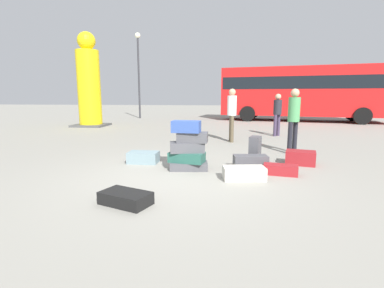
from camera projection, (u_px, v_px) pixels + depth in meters
name	position (u px, v px, depth m)	size (l,w,h in m)	color
ground_plane	(178.00, 177.00, 5.42)	(80.00, 80.00, 0.00)	gray
suitcase_tower	(188.00, 148.00, 5.89)	(0.83, 0.55, 1.02)	#4C4C51
suitcase_charcoal_foreground_near	(250.00, 162.00, 5.98)	(0.70, 0.34, 0.29)	#4C4C51
suitcase_maroon_left_side	(300.00, 158.00, 6.36)	(0.62, 0.42, 0.30)	maroon
suitcase_slate_foreground_far	(143.00, 157.00, 6.52)	(0.67, 0.42, 0.25)	gray
suitcase_maroon_upright_blue	(280.00, 170.00, 5.54)	(0.64, 0.28, 0.20)	maroon
suitcase_cream_white_trunk	(244.00, 173.00, 5.22)	(0.76, 0.37, 0.24)	beige
suitcase_charcoal_right_side	(255.00, 150.00, 6.49)	(0.22, 0.32, 0.61)	#4C4C51
suitcase_black_behind_tower	(126.00, 198.00, 4.03)	(0.71, 0.40, 0.18)	black
person_bearded_onlooker	(277.00, 111.00, 10.72)	(0.30, 0.30, 1.59)	#3F334C
person_tourist_with_camera	(232.00, 110.00, 9.32)	(0.30, 0.34, 1.74)	brown
person_passerby_in_red	(294.00, 115.00, 7.46)	(0.30, 0.30, 1.70)	black
yellow_dummy_statue	(89.00, 85.00, 14.04)	(1.55, 1.55, 4.54)	yellow
parked_bus	(302.00, 90.00, 16.97)	(9.61, 4.32, 3.15)	red
lamp_post	(138.00, 62.00, 18.76)	(0.36, 0.36, 5.54)	#333338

